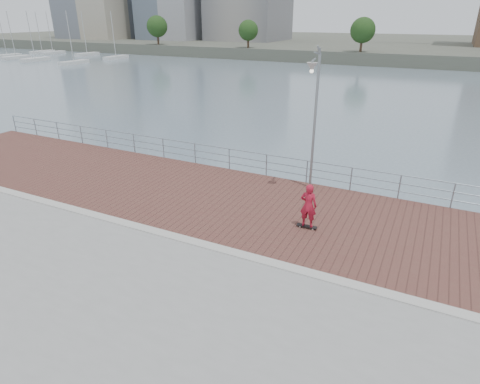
% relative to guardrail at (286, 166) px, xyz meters
% --- Properties ---
extents(water, '(400.00, 400.00, 0.00)m').
position_rel_guardrail_xyz_m(water, '(-0.00, -7.00, -2.69)').
color(water, slate).
rests_on(water, ground).
extents(seawall, '(40.00, 24.00, 2.00)m').
position_rel_guardrail_xyz_m(seawall, '(-0.00, -12.00, -1.69)').
color(seawall, gray).
rests_on(seawall, ground).
extents(brick_lane, '(40.00, 6.80, 0.02)m').
position_rel_guardrail_xyz_m(brick_lane, '(-0.00, -3.40, -0.68)').
color(brick_lane, brown).
rests_on(brick_lane, seawall).
extents(curb, '(40.00, 0.40, 0.06)m').
position_rel_guardrail_xyz_m(curb, '(-0.00, -7.00, -0.66)').
color(curb, '#B7B5AD').
rests_on(curb, seawall).
extents(far_shore, '(320.00, 95.00, 2.50)m').
position_rel_guardrail_xyz_m(far_shore, '(-0.00, 115.50, -1.44)').
color(far_shore, '#4C5142').
rests_on(far_shore, ground).
extents(guardrail, '(39.06, 0.06, 1.13)m').
position_rel_guardrail_xyz_m(guardrail, '(0.00, 0.00, 0.00)').
color(guardrail, '#8C9EA8').
rests_on(guardrail, brick_lane).
extents(street_lamp, '(0.43, 1.26, 5.92)m').
position_rel_guardrail_xyz_m(street_lamp, '(1.36, -0.93, 3.51)').
color(street_lamp, gray).
rests_on(street_lamp, brick_lane).
extents(skateboard, '(0.76, 0.22, 0.09)m').
position_rel_guardrail_xyz_m(skateboard, '(2.41, -4.26, -0.60)').
color(skateboard, black).
rests_on(skateboard, brick_lane).
extents(skateboarder, '(0.63, 0.42, 1.67)m').
position_rel_guardrail_xyz_m(skateboarder, '(2.41, -4.26, 0.25)').
color(skateboarder, '#AE172D').
rests_on(skateboarder, skateboard).
extents(shoreline_trees, '(109.70, 5.08, 6.77)m').
position_rel_guardrail_xyz_m(shoreline_trees, '(-14.80, 70.00, 3.67)').
color(shoreline_trees, '#473323').
rests_on(shoreline_trees, far_shore).
extents(marina, '(29.98, 22.11, 10.11)m').
position_rel_guardrail_xyz_m(marina, '(-78.36, 53.20, -2.23)').
color(marina, silver).
rests_on(marina, water).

